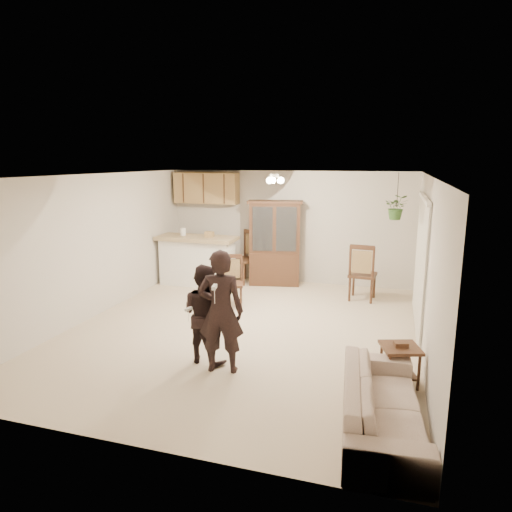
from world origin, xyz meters
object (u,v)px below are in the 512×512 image
(chair_hutch_left, at_px, (244,268))
(adult, at_px, (221,305))
(sofa, at_px, (383,397))
(chair_hutch_right, at_px, (362,284))
(side_table, at_px, (399,364))
(child, at_px, (205,314))
(chair_bar, at_px, (232,292))
(china_hutch, at_px, (275,244))

(chair_hutch_left, bearing_deg, adult, -46.09)
(sofa, relative_size, chair_hutch_right, 1.64)
(side_table, height_order, chair_hutch_left, chair_hutch_left)
(adult, relative_size, child, 1.33)
(adult, bearing_deg, chair_bar, -83.76)
(side_table, distance_m, chair_hutch_left, 5.23)
(child, height_order, china_hutch, china_hutch)
(adult, height_order, child, adult)
(chair_bar, bearing_deg, sofa, -67.88)
(child, distance_m, china_hutch, 4.15)
(child, bearing_deg, side_table, -161.38)
(chair_bar, bearing_deg, side_table, -55.17)
(adult, height_order, chair_hutch_right, adult)
(side_table, bearing_deg, chair_bar, 143.03)
(adult, xyz_separation_m, side_table, (2.24, 0.30, -0.65))
(sofa, relative_size, china_hutch, 1.00)
(sofa, bearing_deg, chair_bar, 34.94)
(side_table, xyz_separation_m, chair_hutch_right, (-0.70, 3.44, 0.07))
(chair_hutch_right, bearing_deg, chair_hutch_left, -7.29)
(adult, bearing_deg, chair_hutch_left, -86.40)
(child, relative_size, side_table, 2.41)
(sofa, xyz_separation_m, child, (-2.39, 1.00, 0.31))
(chair_hutch_left, bearing_deg, child, -49.60)
(adult, bearing_deg, child, -44.25)
(child, distance_m, chair_hutch_right, 4.01)
(child, bearing_deg, chair_bar, -62.07)
(chair_hutch_left, bearing_deg, side_table, -20.66)
(adult, distance_m, chair_hutch_left, 4.49)
(side_table, bearing_deg, sofa, -98.95)
(sofa, relative_size, child, 1.39)
(chair_hutch_right, bearing_deg, china_hutch, -12.31)
(china_hutch, relative_size, chair_bar, 1.92)
(sofa, distance_m, chair_hutch_left, 6.02)
(side_table, bearing_deg, china_hutch, 123.32)
(child, xyz_separation_m, side_table, (2.56, 0.10, -0.42))
(china_hutch, height_order, chair_hutch_right, china_hutch)
(china_hutch, bearing_deg, chair_bar, -113.43)
(sofa, bearing_deg, chair_hutch_right, 1.27)
(chair_bar, relative_size, chair_hutch_right, 0.85)
(chair_bar, xyz_separation_m, chair_hutch_right, (2.34, 1.15, 0.05))
(sofa, xyz_separation_m, chair_hutch_right, (-0.53, 4.53, -0.04))
(side_table, distance_m, chair_bar, 3.81)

